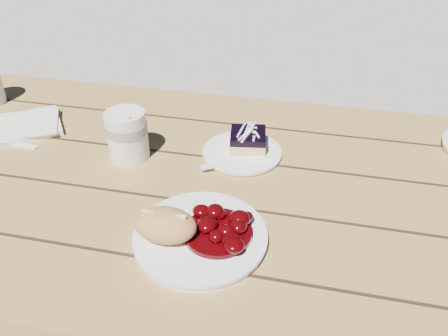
% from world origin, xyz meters
% --- Properties ---
extents(picnic_table, '(2.00, 1.55, 0.75)m').
position_xyz_m(picnic_table, '(0.00, -0.00, 0.59)').
color(picnic_table, olive).
rests_on(picnic_table, ground).
extents(main_plate, '(0.23, 0.23, 0.02)m').
position_xyz_m(main_plate, '(-0.07, -0.18, 0.76)').
color(main_plate, white).
rests_on(main_plate, picnic_table).
extents(goulash_stew, '(0.12, 0.12, 0.04)m').
position_xyz_m(goulash_stew, '(-0.04, -0.17, 0.79)').
color(goulash_stew, '#3D0204').
rests_on(goulash_stew, main_plate).
extents(bread_roll, '(0.11, 0.07, 0.06)m').
position_xyz_m(bread_roll, '(-0.12, -0.20, 0.79)').
color(bread_roll, tan).
rests_on(bread_roll, main_plate).
extents(dessert_plate, '(0.17, 0.17, 0.01)m').
position_xyz_m(dessert_plate, '(-0.05, 0.11, 0.76)').
color(dessert_plate, white).
rests_on(dessert_plate, picnic_table).
extents(blueberry_cake, '(0.09, 0.09, 0.05)m').
position_xyz_m(blueberry_cake, '(-0.04, 0.12, 0.78)').
color(blueberry_cake, '#E8D77F').
rests_on(blueberry_cake, dessert_plate).
extents(fork_dessert, '(0.15, 0.10, 0.00)m').
position_xyz_m(fork_dessert, '(-0.07, 0.05, 0.76)').
color(fork_dessert, white).
rests_on(fork_dessert, dessert_plate).
extents(coffee_cup, '(0.09, 0.09, 0.11)m').
position_xyz_m(coffee_cup, '(-0.29, 0.05, 0.80)').
color(coffee_cup, white).
rests_on(coffee_cup, picnic_table).
extents(napkin_stack, '(0.21, 0.21, 0.01)m').
position_xyz_m(napkin_stack, '(-0.59, 0.11, 0.76)').
color(napkin_stack, white).
rests_on(napkin_stack, picnic_table).
extents(fork_table, '(0.16, 0.03, 0.00)m').
position_xyz_m(fork_table, '(-0.58, 0.03, 0.75)').
color(fork_table, white).
rests_on(fork_table, picnic_table).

